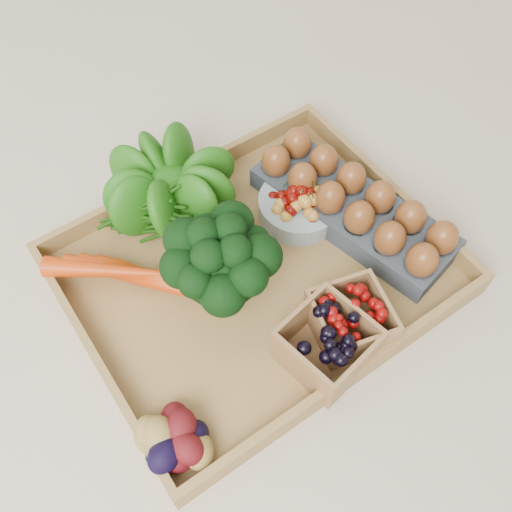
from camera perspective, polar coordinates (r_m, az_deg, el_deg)
ground at (r=0.90m, az=0.00°, el=-2.08°), size 4.00×4.00×0.00m
tray at (r=0.89m, az=0.00°, el=-1.84°), size 0.55×0.45×0.01m
carrots at (r=0.87m, az=-11.01°, el=-2.09°), size 0.22×0.15×0.05m
lettuce at (r=0.92m, az=-8.97°, el=7.50°), size 0.14×0.14×0.14m
broccoli at (r=0.81m, az=-3.36°, el=-2.17°), size 0.16×0.16×0.13m
cherry_bowl at (r=0.94m, az=4.34°, el=4.97°), size 0.13×0.13×0.04m
egg_carton at (r=0.94m, az=9.57°, el=4.43°), size 0.19×0.36×0.04m
potatoes at (r=0.75m, az=-8.32°, el=-17.79°), size 0.13×0.13×0.07m
punnet_blackberry at (r=0.79m, az=7.13°, el=-8.75°), size 0.13×0.13×0.08m
punnet_raspberry at (r=0.82m, az=9.42°, el=-6.34°), size 0.12×0.12×0.07m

